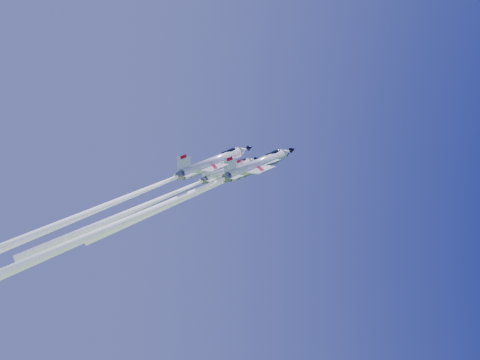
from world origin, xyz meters
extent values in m
cylinder|color=white|center=(4.27, 0.22, 91.93)|extent=(6.11, 6.18, 10.71)
cone|color=white|center=(9.98, 1.47, 94.91)|extent=(2.85, 2.70, 2.99)
cone|color=black|center=(11.31, 1.77, 95.60)|extent=(1.44, 1.36, 1.50)
cone|color=slate|center=(-1.01, -0.94, 89.18)|extent=(2.49, 2.31, 2.13)
ellipsoid|color=black|center=(7.74, 0.78, 94.41)|extent=(2.99, 1.79, 2.24)
cube|color=black|center=(6.45, 0.43, 93.97)|extent=(1.04, 0.45, 0.74)
cube|color=white|center=(3.38, 0.10, 91.23)|extent=(6.16, 8.91, 4.11)
cube|color=white|center=(5.80, 1.74, 93.04)|extent=(3.01, 1.69, 1.74)
cube|color=white|center=(6.57, -0.35, 92.43)|extent=(3.01, 1.69, 1.74)
cube|color=white|center=(-0.21, -0.73, 89.50)|extent=(3.24, 4.88, 2.20)
cube|color=white|center=(-0.52, -1.27, 90.92)|extent=(2.97, 1.60, 3.40)
cube|color=#AE081E|center=(-0.72, -1.69, 92.11)|extent=(1.20, 0.56, 0.98)
cube|color=black|center=(4.57, 0.55, 91.20)|extent=(8.26, 2.27, 4.43)
sphere|color=white|center=(-1.21, -0.98, 89.07)|extent=(0.99, 0.93, 0.99)
cone|color=white|center=(-15.53, -4.12, 81.61)|extent=(13.97, 14.57, 29.51)
cylinder|color=white|center=(-1.49, 4.99, 91.75)|extent=(6.20, 6.27, 10.86)
cone|color=white|center=(4.31, 6.26, 94.77)|extent=(2.89, 2.74, 3.04)
cone|color=black|center=(5.65, 6.56, 95.48)|extent=(1.46, 1.38, 1.53)
cone|color=slate|center=(-6.84, 3.82, 88.96)|extent=(2.52, 2.35, 2.16)
ellipsoid|color=black|center=(2.03, 5.56, 94.27)|extent=(3.03, 1.81, 2.27)
cube|color=black|center=(0.72, 5.20, 93.83)|extent=(1.06, 0.46, 0.75)
cube|color=white|center=(-2.39, 4.86, 91.04)|extent=(6.24, 9.04, 4.16)
cube|color=white|center=(0.06, 6.53, 92.88)|extent=(3.06, 1.71, 1.76)
cube|color=white|center=(0.85, 4.41, 92.26)|extent=(3.06, 1.71, 1.76)
cube|color=white|center=(-6.03, 4.02, 89.29)|extent=(3.29, 4.95, 2.23)
cube|color=white|center=(-6.34, 3.48, 90.73)|extent=(3.02, 1.63, 3.45)
cube|color=#AE081E|center=(-6.55, 3.05, 91.94)|extent=(1.22, 0.57, 0.99)
cube|color=black|center=(-1.18, 5.32, 91.02)|extent=(8.38, 2.30, 4.49)
sphere|color=white|center=(-7.04, 3.77, 88.86)|extent=(1.00, 0.94, 1.00)
cone|color=white|center=(-24.24, 0.00, 79.90)|extent=(16.37, 17.13, 35.14)
cylinder|color=white|center=(2.56, -3.32, 91.11)|extent=(7.58, 7.67, 13.29)
cone|color=white|center=(9.66, -1.76, 94.81)|extent=(3.54, 3.36, 3.72)
cone|color=black|center=(11.31, -1.40, 95.67)|extent=(1.78, 1.69, 1.87)
cone|color=slate|center=(-3.98, -4.75, 87.70)|extent=(3.09, 2.87, 2.64)
ellipsoid|color=black|center=(6.87, -2.62, 94.19)|extent=(3.71, 2.22, 2.78)
cube|color=black|center=(5.27, -3.06, 93.66)|extent=(1.29, 0.56, 0.92)
cube|color=white|center=(1.47, -3.47, 90.24)|extent=(7.64, 11.06, 5.10)
cube|color=white|center=(4.46, -1.43, 92.50)|extent=(3.74, 2.09, 2.16)
cube|color=white|center=(5.43, -4.02, 91.73)|extent=(3.74, 2.09, 2.16)
cube|color=white|center=(-2.99, -4.50, 88.10)|extent=(4.03, 6.06, 2.73)
cube|color=white|center=(-3.37, -5.16, 89.87)|extent=(3.69, 1.99, 4.22)
cube|color=#AE081E|center=(-3.63, -5.69, 91.34)|extent=(1.50, 0.69, 1.22)
cube|color=black|center=(2.94, -2.91, 90.21)|extent=(10.26, 2.82, 5.49)
sphere|color=white|center=(-4.23, -4.81, 87.57)|extent=(1.22, 1.15, 1.23)
cone|color=white|center=(-28.81, -10.20, 74.76)|extent=(22.96, 24.08, 49.92)
cylinder|color=white|center=(-6.78, -3.46, 90.85)|extent=(7.42, 7.50, 13.01)
cone|color=white|center=(0.16, -1.94, 94.47)|extent=(3.46, 3.28, 3.64)
cone|color=black|center=(1.78, -1.59, 95.31)|extent=(1.75, 1.65, 1.83)
cone|color=slate|center=(-13.19, -4.87, 87.51)|extent=(3.02, 2.81, 2.59)
ellipsoid|color=black|center=(-2.56, -2.78, 93.86)|extent=(3.63, 2.17, 2.72)
cube|color=black|center=(-4.13, -3.21, 93.33)|extent=(1.27, 0.55, 0.90)
cube|color=white|center=(-7.85, -3.61, 89.99)|extent=(7.48, 10.83, 4.99)
cube|color=white|center=(-4.92, -1.61, 92.20)|extent=(3.66, 2.05, 2.11)
cube|color=white|center=(-3.98, -4.15, 91.45)|extent=(3.66, 2.05, 2.11)
cube|color=white|center=(-12.22, -4.62, 87.89)|extent=(3.94, 5.93, 2.67)
cube|color=white|center=(-12.59, -5.27, 89.63)|extent=(3.61, 1.95, 4.13)
cube|color=#AE081E|center=(-12.84, -5.79, 91.07)|extent=(1.46, 0.68, 1.19)
cube|color=black|center=(-6.41, -3.07, 89.97)|extent=(10.04, 2.76, 5.38)
sphere|color=white|center=(-13.43, -4.92, 87.38)|extent=(1.20, 1.13, 1.20)
cone|color=white|center=(-36.42, -9.97, 75.39)|extent=(21.59, 22.63, 46.79)
camera|label=1|loc=(-27.19, -104.44, 62.77)|focal=40.00mm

